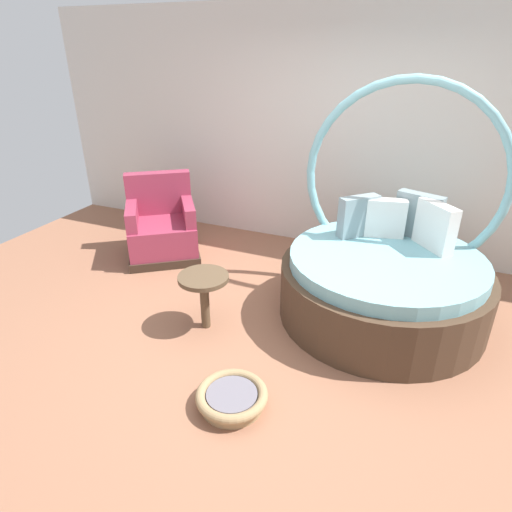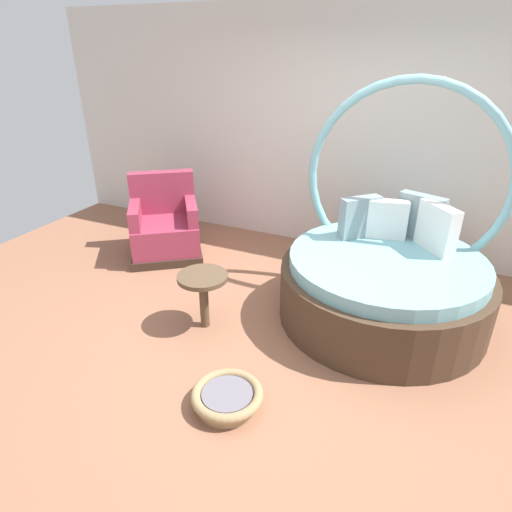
{
  "view_description": "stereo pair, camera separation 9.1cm",
  "coord_description": "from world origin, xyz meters",
  "px_view_note": "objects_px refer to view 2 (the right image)",
  "views": [
    {
      "loc": [
        0.99,
        -2.83,
        2.29
      ],
      "look_at": [
        -0.41,
        0.44,
        0.55
      ],
      "focal_mm": 30.29,
      "sensor_mm": 36.0,
      "label": 1
    },
    {
      "loc": [
        1.07,
        -2.79,
        2.29
      ],
      "look_at": [
        -0.41,
        0.44,
        0.55
      ],
      "focal_mm": 30.29,
      "sensor_mm": 36.0,
      "label": 2
    }
  ],
  "objects_px": {
    "pet_basket": "(227,397)",
    "side_table": "(203,285)",
    "red_armchair": "(165,228)",
    "round_daybed": "(386,274)"
  },
  "relations": [
    {
      "from": "side_table",
      "to": "pet_basket",
      "type": "bearing_deg",
      "value": -50.35
    },
    {
      "from": "pet_basket",
      "to": "side_table",
      "type": "height_order",
      "value": "side_table"
    },
    {
      "from": "round_daybed",
      "to": "red_armchair",
      "type": "bearing_deg",
      "value": 174.41
    },
    {
      "from": "red_armchair",
      "to": "side_table",
      "type": "distance_m",
      "value": 1.65
    },
    {
      "from": "red_armchair",
      "to": "round_daybed",
      "type": "bearing_deg",
      "value": -5.59
    },
    {
      "from": "red_armchair",
      "to": "pet_basket",
      "type": "distance_m",
      "value": 2.66
    },
    {
      "from": "red_armchair",
      "to": "pet_basket",
      "type": "relative_size",
      "value": 2.19
    },
    {
      "from": "pet_basket",
      "to": "side_table",
      "type": "distance_m",
      "value": 1.06
    },
    {
      "from": "pet_basket",
      "to": "side_table",
      "type": "relative_size",
      "value": 0.98
    },
    {
      "from": "red_armchair",
      "to": "side_table",
      "type": "relative_size",
      "value": 2.14
    }
  ]
}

